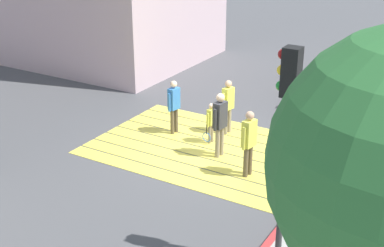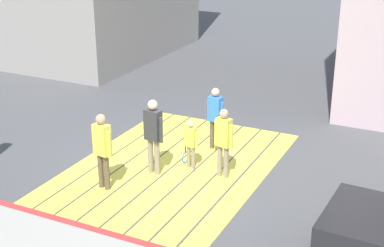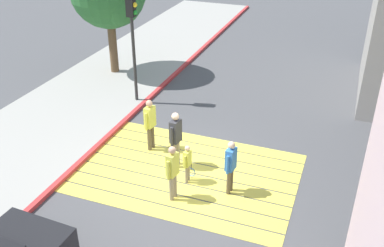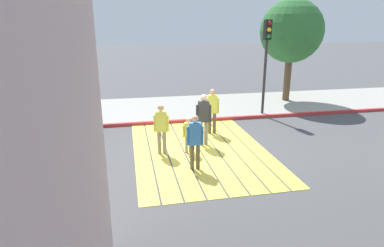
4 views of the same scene
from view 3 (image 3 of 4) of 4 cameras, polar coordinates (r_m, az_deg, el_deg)
name	(u,v)px [view 3 (image 3 of 4)]	position (r m, az deg, el deg)	size (l,w,h in m)	color
ground_plane	(188,172)	(13.21, -0.56, -6.36)	(120.00, 120.00, 0.00)	#4C4C4F
crosswalk_stripes	(188,172)	(13.21, -0.56, -6.34)	(6.40, 4.35, 0.01)	#EAD64C
sidewalk_west	(33,137)	(15.78, -19.91, -1.69)	(4.80, 40.00, 0.12)	#9E9B93
curb_painted	(93,150)	(14.48, -12.67, -3.40)	(0.16, 40.00, 0.13)	#BC3333
traffic_light_corner	(133,27)	(16.40, -7.70, 12.32)	(0.39, 0.28, 4.24)	#2D2D2D
pedestrian_adult_lead	(231,164)	(11.94, 5.03, -5.20)	(0.26, 0.48, 1.64)	brown
pedestrian_adult_trailing	(176,136)	(12.97, -2.13, -1.60)	(0.28, 0.52, 1.80)	gray
pedestrian_adult_side	(150,121)	(13.89, -5.46, 0.30)	(0.28, 0.50, 1.74)	brown
pedestrian_teen_behind	(173,169)	(11.67, -2.53, -5.92)	(0.27, 0.48, 1.65)	gray
pedestrian_child_with_racket	(188,162)	(12.47, -0.57, -5.00)	(0.28, 0.38, 1.20)	gray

